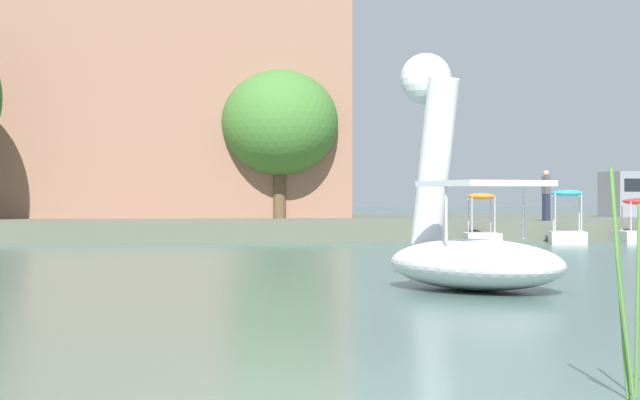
% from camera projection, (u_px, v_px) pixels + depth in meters
% --- Properties ---
extents(shore_bank_far, '(150.25, 21.30, 0.57)m').
position_uv_depth(shore_bank_far, '(202.00, 226.00, 46.64)').
color(shore_bank_far, '#5B6051').
rests_on(shore_bank_far, ground_plane).
extents(swan_boat, '(2.92, 3.75, 3.46)m').
position_uv_depth(swan_boat, '(466.00, 234.00, 17.33)').
color(swan_boat, white).
rests_on(swan_boat, ground_plane).
extents(pedal_boat_orange, '(1.22, 2.00, 1.47)m').
position_uv_depth(pedal_boat_orange, '(482.00, 228.00, 35.49)').
color(pedal_boat_orange, white).
rests_on(pedal_boat_orange, ground_plane).
extents(pedal_boat_cyan, '(1.49, 2.19, 1.56)m').
position_uv_depth(pedal_boat_cyan, '(567.00, 227.00, 35.61)').
color(pedal_boat_cyan, white).
rests_on(pedal_boat_cyan, ground_plane).
extents(pedal_boat_red, '(1.54, 2.23, 1.32)m').
position_uv_depth(pedal_boat_red, '(640.00, 229.00, 36.21)').
color(pedal_boat_red, white).
rests_on(pedal_boat_red, ground_plane).
extents(tree_broadleaf_behind_dock, '(5.64, 5.84, 5.60)m').
position_uv_depth(tree_broadleaf_behind_dock, '(280.00, 123.00, 45.99)').
color(tree_broadleaf_behind_dock, brown).
rests_on(tree_broadleaf_behind_dock, shore_bank_far).
extents(person_on_path, '(0.29, 0.28, 1.67)m').
position_uv_depth(person_on_path, '(546.00, 195.00, 40.51)').
color(person_on_path, '#23283D').
rests_on(person_on_path, shore_bank_far).
extents(apartment_block, '(22.17, 12.60, 13.00)m').
position_uv_depth(apartment_block, '(76.00, 61.00, 51.07)').
color(apartment_block, '#996B56').
rests_on(apartment_block, shore_bank_far).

